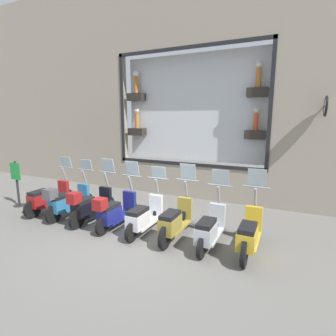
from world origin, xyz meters
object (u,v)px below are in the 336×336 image
object	(u,v)px
scooter_white_3	(144,217)
scooter_black_5	(89,205)
scooter_yellow_0	(249,234)
scooter_silver_1	(210,229)
scooter_teal_6	(67,201)
scooter_olive_2	(175,221)
scooter_navy_4	(114,211)
shop_sign_post	(17,183)
scooter_red_7	(48,198)

from	to	relation	value
scooter_white_3	scooter_black_5	xyz separation A→B (m)	(-0.05, 1.70, 0.06)
scooter_yellow_0	scooter_silver_1	world-z (taller)	scooter_yellow_0
scooter_silver_1	scooter_teal_6	world-z (taller)	scooter_silver_1
scooter_yellow_0	scooter_olive_2	size ratio (longest dim) A/B	1.00
scooter_yellow_0	scooter_navy_4	size ratio (longest dim) A/B	1.01
scooter_yellow_0	shop_sign_post	world-z (taller)	scooter_yellow_0
scooter_navy_4	scooter_black_5	distance (m)	0.85
scooter_navy_4	scooter_teal_6	bearing A→B (deg)	89.73
scooter_silver_1	scooter_olive_2	distance (m)	0.85
scooter_olive_2	scooter_silver_1	bearing A→B (deg)	-90.64
scooter_silver_1	scooter_black_5	distance (m)	3.40
scooter_white_3	shop_sign_post	size ratio (longest dim) A/B	1.20
scooter_silver_1	shop_sign_post	bearing A→B (deg)	90.04
scooter_silver_1	scooter_olive_2	size ratio (longest dim) A/B	0.99
scooter_teal_6	scooter_red_7	world-z (taller)	scooter_red_7
scooter_yellow_0	scooter_black_5	size ratio (longest dim) A/B	1.01
scooter_black_5	scooter_red_7	world-z (taller)	scooter_black_5
scooter_navy_4	scooter_teal_6	xyz separation A→B (m)	(0.01, 1.70, 0.02)
scooter_yellow_0	scooter_white_3	distance (m)	2.55
scooter_white_3	shop_sign_post	world-z (taller)	scooter_white_3
scooter_silver_1	scooter_white_3	distance (m)	1.70
shop_sign_post	scooter_yellow_0	bearing A→B (deg)	-89.88
scooter_silver_1	scooter_white_3	xyz separation A→B (m)	(-0.00, 1.70, 0.00)
scooter_red_7	shop_sign_post	distance (m)	1.39
scooter_white_3	scooter_black_5	bearing A→B (deg)	91.82
scooter_olive_2	shop_sign_post	size ratio (longest dim) A/B	1.22
scooter_yellow_0	shop_sign_post	distance (m)	7.31
scooter_black_5	scooter_white_3	bearing A→B (deg)	-88.18
scooter_yellow_0	scooter_navy_4	distance (m)	3.40
scooter_white_3	shop_sign_post	xyz separation A→B (m)	(-0.00, 4.75, 0.37)
scooter_yellow_0	scooter_black_5	xyz separation A→B (m)	(-0.07, 4.25, 0.02)
scooter_black_5	scooter_navy_4	bearing A→B (deg)	-90.70
scooter_yellow_0	scooter_white_3	xyz separation A→B (m)	(-0.01, 2.55, -0.04)
scooter_yellow_0	scooter_teal_6	bearing A→B (deg)	90.77
scooter_teal_6	scooter_black_5	bearing A→B (deg)	-89.84
scooter_silver_1	scooter_navy_4	size ratio (longest dim) A/B	1.00
scooter_teal_6	scooter_red_7	bearing A→B (deg)	85.69
scooter_olive_2	scooter_black_5	xyz separation A→B (m)	(-0.06, 2.55, 0.03)
scooter_navy_4	scooter_red_7	distance (m)	2.55
scooter_white_3	scooter_red_7	bearing A→B (deg)	89.87
scooter_yellow_0	shop_sign_post	size ratio (longest dim) A/B	1.22
scooter_olive_2	scooter_teal_6	size ratio (longest dim) A/B	1.00
scooter_navy_4	scooter_teal_6	distance (m)	1.70
scooter_olive_2	scooter_black_5	size ratio (longest dim) A/B	1.00
scooter_olive_2	scooter_red_7	bearing A→B (deg)	90.03
scooter_teal_6	shop_sign_post	xyz separation A→B (m)	(0.05, 2.20, 0.32)
scooter_silver_1	scooter_black_5	bearing A→B (deg)	90.92
scooter_yellow_0	shop_sign_post	bearing A→B (deg)	90.12
scooter_yellow_0	scooter_teal_6	size ratio (longest dim) A/B	1.01
scooter_yellow_0	scooter_navy_4	xyz separation A→B (m)	(-0.08, 3.40, 0.01)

